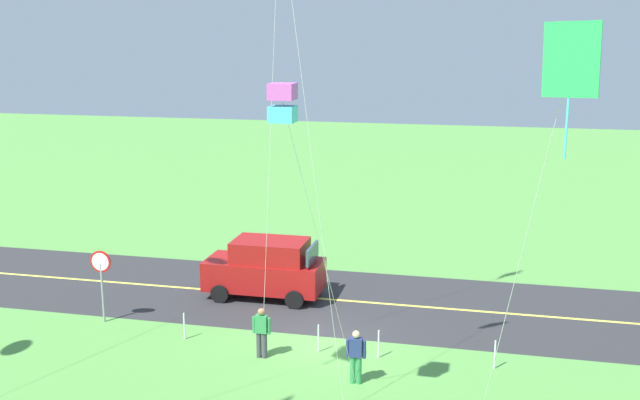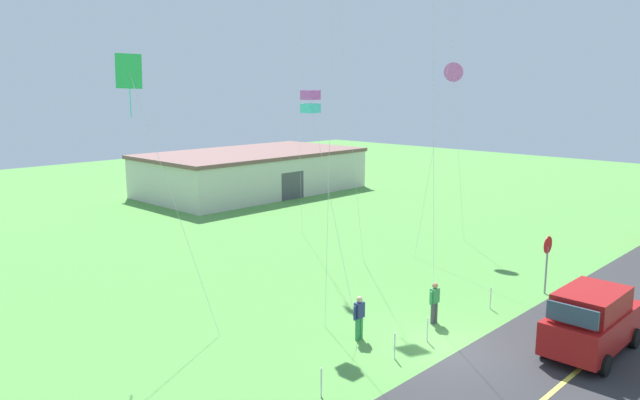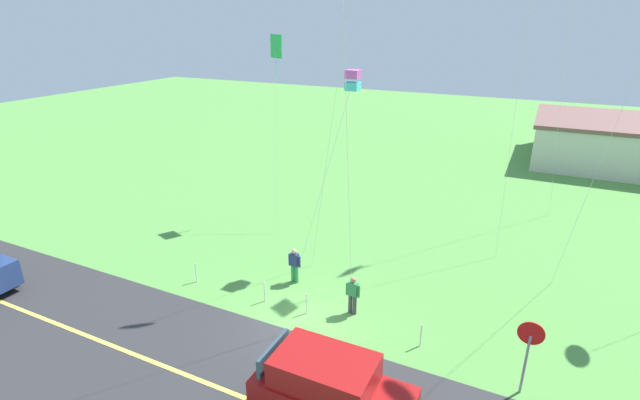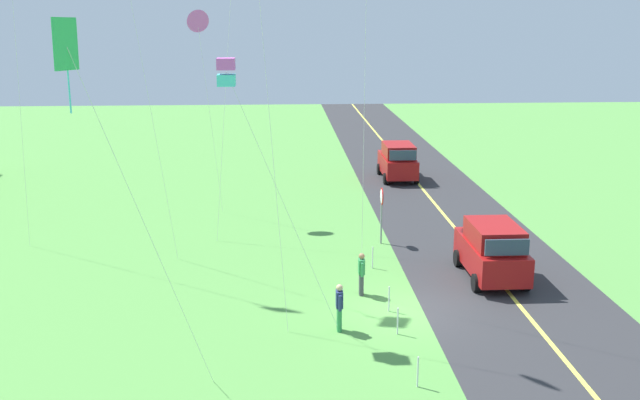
{
  "view_description": "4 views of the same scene",
  "coord_description": "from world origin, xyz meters",
  "px_view_note": "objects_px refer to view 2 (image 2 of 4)",
  "views": [
    {
      "loc": [
        -4.99,
        22.04,
        9.79
      ],
      "look_at": [
        -0.33,
        1.73,
        5.13
      ],
      "focal_mm": 42.08,
      "sensor_mm": 36.0,
      "label": 1
    },
    {
      "loc": [
        -17.05,
        -10.45,
        8.8
      ],
      "look_at": [
        -2.07,
        3.99,
        4.92
      ],
      "focal_mm": 33.9,
      "sensor_mm": 36.0,
      "label": 2
    },
    {
      "loc": [
        7.11,
        -12.9,
        10.72
      ],
      "look_at": [
        -0.44,
        2.74,
        3.96
      ],
      "focal_mm": 26.21,
      "sensor_mm": 36.0,
      "label": 3
    },
    {
      "loc": [
        -23.99,
        4.47,
        10.08
      ],
      "look_at": [
        -1.24,
        3.16,
        4.33
      ],
      "focal_mm": 41.83,
      "sensor_mm": 36.0,
      "label": 4
    }
  ],
  "objects_px": {
    "stop_sign": "(547,253)",
    "person_adult_companion": "(359,316)",
    "car_suv_foreground": "(592,320)",
    "person_adult_near": "(434,301)",
    "kite_blue_mid": "(311,102)",
    "warehouse_distant": "(252,172)",
    "kite_purple_back": "(454,73)",
    "kite_yellow_high": "(130,77)"
  },
  "relations": [
    {
      "from": "person_adult_near",
      "to": "kite_blue_mid",
      "type": "distance_m",
      "value": 8.91
    },
    {
      "from": "car_suv_foreground",
      "to": "kite_purple_back",
      "type": "relative_size",
      "value": 0.43
    },
    {
      "from": "kite_purple_back",
      "to": "warehouse_distant",
      "type": "relative_size",
      "value": 0.56
    },
    {
      "from": "person_adult_companion",
      "to": "kite_purple_back",
      "type": "relative_size",
      "value": 0.16
    },
    {
      "from": "kite_blue_mid",
      "to": "person_adult_near",
      "type": "bearing_deg",
      "value": -65.85
    },
    {
      "from": "car_suv_foreground",
      "to": "kite_blue_mid",
      "type": "xyz_separation_m",
      "value": [
        -3.48,
        9.78,
        7.1
      ]
    },
    {
      "from": "car_suv_foreground",
      "to": "kite_yellow_high",
      "type": "relative_size",
      "value": 0.44
    },
    {
      "from": "kite_blue_mid",
      "to": "kite_yellow_high",
      "type": "height_order",
      "value": "kite_yellow_high"
    },
    {
      "from": "car_suv_foreground",
      "to": "person_adult_near",
      "type": "relative_size",
      "value": 2.75
    },
    {
      "from": "car_suv_foreground",
      "to": "person_adult_near",
      "type": "height_order",
      "value": "car_suv_foreground"
    },
    {
      "from": "stop_sign",
      "to": "kite_blue_mid",
      "type": "bearing_deg",
      "value": 143.36
    },
    {
      "from": "car_suv_foreground",
      "to": "kite_yellow_high",
      "type": "xyz_separation_m",
      "value": [
        -9.17,
        13.03,
        8.03
      ]
    },
    {
      "from": "stop_sign",
      "to": "kite_yellow_high",
      "type": "relative_size",
      "value": 0.26
    },
    {
      "from": "kite_blue_mid",
      "to": "kite_yellow_high",
      "type": "distance_m",
      "value": 6.62
    },
    {
      "from": "person_adult_companion",
      "to": "kite_purple_back",
      "type": "xyz_separation_m",
      "value": [
        14.79,
        5.7,
        8.78
      ]
    },
    {
      "from": "car_suv_foreground",
      "to": "person_adult_near",
      "type": "bearing_deg",
      "value": 105.44
    },
    {
      "from": "stop_sign",
      "to": "person_adult_near",
      "type": "relative_size",
      "value": 1.6
    },
    {
      "from": "car_suv_foreground",
      "to": "stop_sign",
      "type": "distance_m",
      "value": 6.03
    },
    {
      "from": "kite_blue_mid",
      "to": "person_adult_companion",
      "type": "bearing_deg",
      "value": -107.43
    },
    {
      "from": "kite_blue_mid",
      "to": "kite_purple_back",
      "type": "relative_size",
      "value": 0.85
    },
    {
      "from": "car_suv_foreground",
      "to": "person_adult_companion",
      "type": "xyz_separation_m",
      "value": [
        -4.58,
        6.31,
        -0.29
      ]
    },
    {
      "from": "kite_purple_back",
      "to": "kite_yellow_high",
      "type": "bearing_deg",
      "value": 176.97
    },
    {
      "from": "stop_sign",
      "to": "kite_blue_mid",
      "type": "height_order",
      "value": "kite_blue_mid"
    },
    {
      "from": "kite_blue_mid",
      "to": "kite_yellow_high",
      "type": "bearing_deg",
      "value": 150.27
    },
    {
      "from": "person_adult_near",
      "to": "kite_yellow_high",
      "type": "relative_size",
      "value": 0.16
    },
    {
      "from": "person_adult_near",
      "to": "warehouse_distant",
      "type": "xyz_separation_m",
      "value": [
        14.14,
        27.67,
        0.89
      ]
    },
    {
      "from": "person_adult_near",
      "to": "kite_purple_back",
      "type": "xyz_separation_m",
      "value": [
        11.67,
        6.77,
        8.78
      ]
    },
    {
      "from": "car_suv_foreground",
      "to": "kite_blue_mid",
      "type": "relative_size",
      "value": 0.51
    },
    {
      "from": "stop_sign",
      "to": "person_adult_companion",
      "type": "height_order",
      "value": "stop_sign"
    },
    {
      "from": "car_suv_foreground",
      "to": "kite_blue_mid",
      "type": "distance_m",
      "value": 12.58
    },
    {
      "from": "warehouse_distant",
      "to": "kite_purple_back",
      "type": "bearing_deg",
      "value": -96.75
    },
    {
      "from": "person_adult_near",
      "to": "kite_blue_mid",
      "type": "bearing_deg",
      "value": -14.94
    },
    {
      "from": "person_adult_companion",
      "to": "kite_purple_back",
      "type": "distance_m",
      "value": 18.12
    },
    {
      "from": "person_adult_companion",
      "to": "kite_yellow_high",
      "type": "relative_size",
      "value": 0.16
    },
    {
      "from": "person_adult_near",
      "to": "person_adult_companion",
      "type": "distance_m",
      "value": 3.31
    },
    {
      "from": "kite_blue_mid",
      "to": "warehouse_distant",
      "type": "relative_size",
      "value": 0.47
    },
    {
      "from": "stop_sign",
      "to": "kite_blue_mid",
      "type": "relative_size",
      "value": 0.29
    },
    {
      "from": "person_adult_companion",
      "to": "stop_sign",
      "type": "bearing_deg",
      "value": 112.68
    },
    {
      "from": "kite_purple_back",
      "to": "person_adult_near",
      "type": "bearing_deg",
      "value": -149.88
    },
    {
      "from": "stop_sign",
      "to": "person_adult_companion",
      "type": "distance_m",
      "value": 9.74
    },
    {
      "from": "kite_blue_mid",
      "to": "warehouse_distant",
      "type": "height_order",
      "value": "kite_blue_mid"
    },
    {
      "from": "car_suv_foreground",
      "to": "person_adult_companion",
      "type": "height_order",
      "value": "car_suv_foreground"
    }
  ]
}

